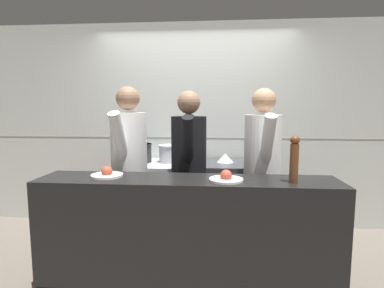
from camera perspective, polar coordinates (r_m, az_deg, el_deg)
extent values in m
plane|color=#6B6056|center=(2.98, -1.31, -24.13)|extent=(14.00, 14.00, 0.00)
cube|color=silver|center=(3.88, 0.70, 3.44)|extent=(8.00, 0.06, 2.60)
cube|color=gray|center=(3.86, 0.67, 1.19)|extent=(8.00, 0.00, 0.01)
cube|color=maroon|center=(3.71, -6.95, -10.57)|extent=(0.84, 0.70, 0.84)
cube|color=#B7BABF|center=(3.61, -7.05, -3.85)|extent=(0.86, 0.71, 0.04)
cube|color=#B7BABF|center=(3.38, -8.13, -11.21)|extent=(0.76, 0.03, 0.10)
cube|color=#38383D|center=(3.64, 8.10, -10.55)|extent=(0.91, 0.65, 0.89)
cube|color=black|center=(3.50, 8.29, -18.26)|extent=(0.89, 0.04, 0.10)
cube|color=black|center=(2.60, -0.94, -16.97)|extent=(2.45, 0.45, 0.96)
cylinder|color=#2D2D33|center=(3.65, -10.09, -1.68)|extent=(0.30, 0.30, 0.22)
cylinder|color=#2D2D33|center=(3.64, -10.12, -0.05)|extent=(0.32, 0.32, 0.01)
cylinder|color=#B7BABF|center=(3.61, -3.89, -1.82)|extent=(0.30, 0.30, 0.21)
cylinder|color=#B7BABF|center=(3.59, -3.91, -0.27)|extent=(0.32, 0.32, 0.01)
cone|color=#B7BABF|center=(3.57, 6.34, -2.62)|extent=(0.20, 0.20, 0.10)
cylinder|color=white|center=(2.63, -15.87, -5.76)|extent=(0.27, 0.27, 0.02)
sphere|color=#B24733|center=(2.62, -15.90, -5.06)|extent=(0.09, 0.09, 0.09)
cylinder|color=white|center=(2.39, 6.50, -6.76)|extent=(0.27, 0.27, 0.02)
sphere|color=#B24733|center=(2.39, 6.51, -5.99)|extent=(0.09, 0.09, 0.09)
cylinder|color=brown|center=(2.42, 18.86, -3.53)|extent=(0.07, 0.07, 0.30)
sphere|color=brown|center=(2.39, 19.02, 0.72)|extent=(0.07, 0.07, 0.07)
cube|color=black|center=(3.20, -11.58, -13.86)|extent=(0.32, 0.22, 0.81)
cylinder|color=white|center=(3.02, -11.92, -0.54)|extent=(0.38, 0.38, 0.67)
sphere|color=#8C664C|center=(3.00, -12.15, 8.50)|extent=(0.23, 0.23, 0.23)
cylinder|color=white|center=(3.20, -10.58, 1.34)|extent=(0.14, 0.35, 0.56)
cylinder|color=white|center=(2.82, -13.53, 0.52)|extent=(0.14, 0.35, 0.56)
cube|color=black|center=(3.13, -0.65, -14.39)|extent=(0.31, 0.21, 0.79)
cylinder|color=black|center=(2.94, -0.67, -1.11)|extent=(0.37, 0.37, 0.66)
sphere|color=#8C664C|center=(2.92, -0.69, 7.93)|extent=(0.22, 0.22, 0.22)
cylinder|color=black|center=(3.14, -0.59, 0.80)|extent=(0.13, 0.34, 0.55)
cylinder|color=black|center=(2.73, -0.78, -0.11)|extent=(0.13, 0.34, 0.55)
cube|color=black|center=(3.13, 12.89, -14.46)|extent=(0.31, 0.20, 0.80)
cylinder|color=white|center=(2.95, 13.27, -1.03)|extent=(0.36, 0.36, 0.66)
sphere|color=tan|center=(2.92, 13.53, 8.10)|extent=(0.23, 0.23, 0.23)
cylinder|color=white|center=(3.14, 12.60, 0.89)|extent=(0.12, 0.34, 0.56)
cylinder|color=white|center=(2.74, 14.13, -0.01)|extent=(0.12, 0.34, 0.56)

